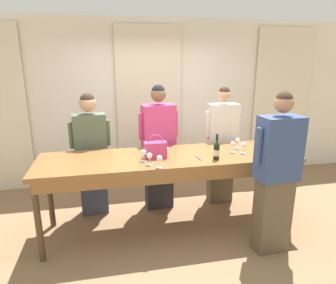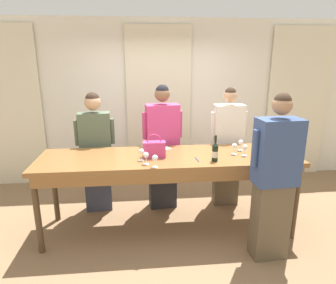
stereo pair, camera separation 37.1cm
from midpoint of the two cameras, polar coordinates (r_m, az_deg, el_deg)
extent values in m
plane|color=#846647|center=(4.11, -2.44, -16.07)|extent=(18.00, 18.00, 0.00)
cube|color=silver|center=(5.31, -5.73, 7.47)|extent=(12.00, 0.06, 2.80)
cube|color=beige|center=(5.25, -5.64, 6.76)|extent=(1.11, 0.03, 2.69)
cube|color=beige|center=(6.06, 19.11, 7.19)|extent=(1.11, 0.03, 2.69)
cube|color=brown|center=(3.68, -2.62, -3.08)|extent=(3.16, 0.87, 0.06)
cube|color=brown|center=(3.33, -1.45, -6.83)|extent=(3.04, 0.03, 0.12)
cylinder|color=#4C3823|center=(3.65, -26.29, -13.64)|extent=(0.07, 0.07, 0.95)
cylinder|color=#4C3823|center=(4.07, 20.15, -9.83)|extent=(0.07, 0.07, 0.95)
cylinder|color=#4C3823|center=(4.28, -23.98, -8.97)|extent=(0.07, 0.07, 0.95)
cylinder|color=#4C3823|center=(4.64, 15.56, -6.20)|extent=(0.07, 0.07, 0.95)
cylinder|color=black|center=(3.53, 6.26, -1.91)|extent=(0.07, 0.07, 0.19)
cone|color=black|center=(3.50, 6.32, -0.16)|extent=(0.07, 0.07, 0.04)
cylinder|color=black|center=(3.48, 6.35, 0.81)|extent=(0.03, 0.03, 0.08)
cylinder|color=beige|center=(3.54, 6.26, -2.06)|extent=(0.07, 0.07, 0.07)
cube|color=#C63870|center=(3.59, -5.39, -1.54)|extent=(0.27, 0.13, 0.19)
torus|color=#C63870|center=(3.56, -5.43, 0.05)|extent=(0.18, 0.01, 0.18)
cylinder|color=white|center=(3.86, 9.52, -1.93)|extent=(0.06, 0.06, 0.00)
cylinder|color=white|center=(3.84, 9.54, -1.34)|extent=(0.01, 0.01, 0.08)
sphere|color=white|center=(3.82, 9.59, -0.39)|extent=(0.06, 0.06, 0.06)
cylinder|color=white|center=(3.51, -7.64, -3.67)|extent=(0.06, 0.06, 0.00)
cylinder|color=white|center=(3.49, -7.66, -3.03)|extent=(0.01, 0.01, 0.08)
sphere|color=white|center=(3.47, -7.70, -1.99)|extent=(0.06, 0.06, 0.06)
sphere|color=maroon|center=(3.47, -7.70, -2.12)|extent=(0.04, 0.04, 0.04)
cylinder|color=white|center=(3.84, 11.42, -2.12)|extent=(0.06, 0.06, 0.00)
cylinder|color=white|center=(3.82, 11.46, -1.53)|extent=(0.01, 0.01, 0.08)
sphere|color=white|center=(3.80, 11.51, -0.57)|extent=(0.06, 0.06, 0.06)
cylinder|color=white|center=(4.03, 10.52, -1.18)|extent=(0.06, 0.06, 0.00)
cylinder|color=white|center=(4.02, 10.55, -0.61)|extent=(0.01, 0.01, 0.08)
sphere|color=white|center=(4.00, 10.59, 0.30)|extent=(0.06, 0.06, 0.06)
sphere|color=maroon|center=(4.00, 10.59, 0.19)|extent=(0.04, 0.04, 0.04)
cylinder|color=white|center=(3.29, -4.84, -4.90)|extent=(0.06, 0.06, 0.00)
cylinder|color=white|center=(3.28, -4.86, -4.23)|extent=(0.01, 0.01, 0.08)
sphere|color=white|center=(3.26, -4.88, -3.13)|extent=(0.06, 0.06, 0.06)
cylinder|color=white|center=(3.85, 14.72, -2.25)|extent=(0.06, 0.06, 0.00)
cylinder|color=white|center=(3.84, 14.76, -1.66)|extent=(0.01, 0.01, 0.08)
sphere|color=white|center=(3.82, 14.83, -0.71)|extent=(0.06, 0.06, 0.06)
cylinder|color=white|center=(3.38, -6.66, -4.37)|extent=(0.06, 0.06, 0.00)
cylinder|color=white|center=(3.37, -6.69, -3.71)|extent=(0.01, 0.01, 0.08)
sphere|color=white|center=(3.35, -6.72, -2.63)|extent=(0.06, 0.06, 0.06)
cube|color=white|center=(3.96, -3.90, -1.24)|extent=(0.21, 0.21, 0.00)
cylinder|color=#193399|center=(3.56, 2.87, -3.19)|extent=(0.02, 0.14, 0.01)
cube|color=#383D51|center=(4.45, -16.33, -8.21)|extent=(0.38, 0.21, 0.81)
cube|color=#4C5B47|center=(4.21, -17.09, 0.80)|extent=(0.45, 0.25, 0.64)
sphere|color=tan|center=(4.12, -17.62, 7.01)|extent=(0.22, 0.22, 0.22)
sphere|color=#332319|center=(4.12, -17.66, 7.54)|extent=(0.19, 0.19, 0.19)
cylinder|color=#4C5B47|center=(4.21, -13.93, 1.69)|extent=(0.08, 0.08, 0.35)
cylinder|color=#4C5B47|center=(4.21, -20.36, 1.16)|extent=(0.08, 0.08, 0.35)
cube|color=#28282D|center=(4.45, -4.13, -7.20)|extent=(0.41, 0.24, 0.86)
cube|color=#C63D7A|center=(4.20, -4.34, 2.51)|extent=(0.48, 0.29, 0.68)
sphere|color=brown|center=(4.12, -4.48, 9.05)|extent=(0.21, 0.21, 0.21)
sphere|color=black|center=(4.12, -4.49, 9.56)|extent=(0.19, 0.19, 0.19)
cylinder|color=#C63D7A|center=(4.26, -1.09, 3.43)|extent=(0.08, 0.08, 0.37)
cylinder|color=#C63D7A|center=(4.14, -7.71, 2.94)|extent=(0.08, 0.08, 0.37)
cube|color=brown|center=(4.66, 7.66, -6.29)|extent=(0.36, 0.19, 0.85)
cube|color=silver|center=(4.43, 8.02, 2.88)|extent=(0.43, 0.22, 0.67)
sphere|color=tan|center=(4.35, 8.26, 8.87)|extent=(0.19, 0.19, 0.19)
sphere|color=#332319|center=(4.34, 8.28, 9.30)|extent=(0.17, 0.17, 0.17)
cylinder|color=silver|center=(4.50, 10.84, 3.62)|extent=(0.07, 0.07, 0.37)
cylinder|color=silver|center=(4.34, 5.15, 3.40)|extent=(0.07, 0.07, 0.37)
cube|color=brown|center=(3.64, 16.41, -13.24)|extent=(0.39, 0.25, 0.88)
cube|color=#334775|center=(3.33, 17.46, -1.25)|extent=(0.46, 0.29, 0.70)
sphere|color=#9E7051|center=(3.23, 18.18, 7.00)|extent=(0.20, 0.20, 0.20)
sphere|color=#332319|center=(3.23, 18.23, 7.61)|extent=(0.17, 0.17, 0.17)
cylinder|color=#334775|center=(3.20, 13.85, -0.72)|extent=(0.07, 0.07, 0.38)
cylinder|color=#334775|center=(3.46, 20.95, -0.08)|extent=(0.07, 0.07, 0.38)
camera|label=1|loc=(0.19, -92.86, -0.82)|focal=32.00mm
camera|label=2|loc=(0.19, 87.14, 0.82)|focal=32.00mm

